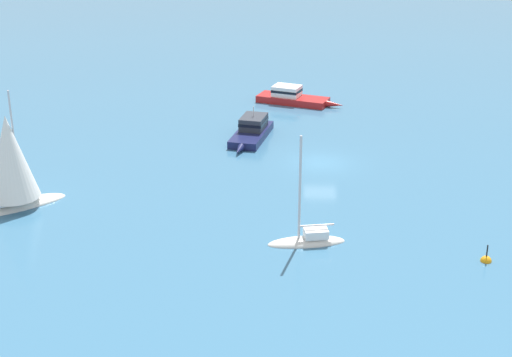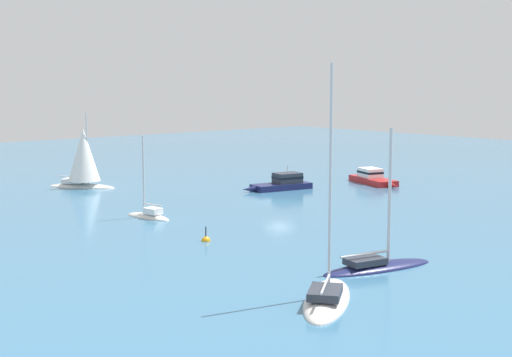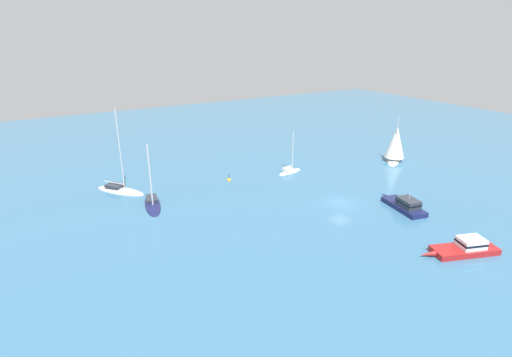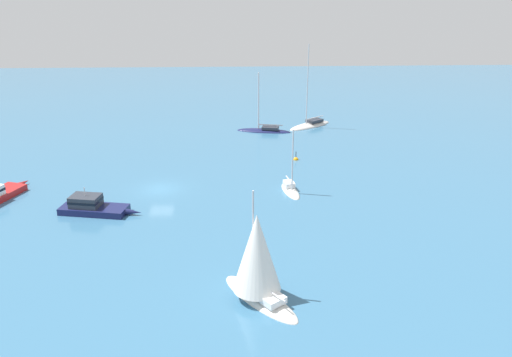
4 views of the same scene
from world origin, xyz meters
name	(u,v)px [view 2 (image 2 of 4)]	position (x,y,z in m)	size (l,w,h in m)	color
ground_plane	(279,202)	(0.00, 0.00, 0.00)	(165.35, 165.35, 0.00)	teal
cabin_cruiser	(373,178)	(2.40, -16.28, 0.62)	(8.51, 4.52, 1.65)	#B21E1E
sloop	(83,160)	(20.63, 9.44, 2.91)	(7.23, 6.14, 8.34)	silver
yacht	(377,266)	(-22.11, 12.33, 0.16)	(3.62, 8.15, 8.91)	#191E4C
launch	(283,183)	(5.68, -5.67, 0.67)	(3.55, 8.02, 2.56)	#191E4C
sailboat	(327,299)	(-24.74, 19.42, 0.14)	(6.65, 7.72, 12.74)	silver
sailboat_1	(149,216)	(1.13, 13.74, 0.18)	(4.92, 2.28, 7.22)	silver
channel_buoy	(206,241)	(-9.11, 15.49, 0.01)	(0.65, 0.65, 1.36)	orange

